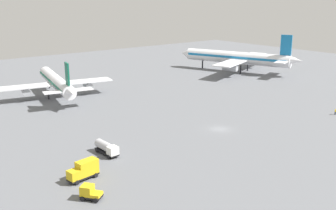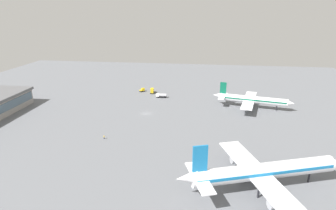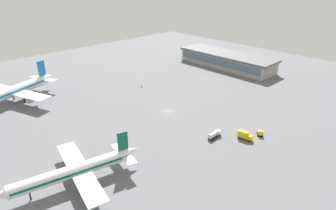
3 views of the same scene
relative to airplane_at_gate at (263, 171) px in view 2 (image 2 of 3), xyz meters
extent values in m
plane|color=slate|center=(-60.09, -48.12, -5.93)|extent=(288.00, 288.00, 0.00)
cylinder|color=white|center=(-0.20, 0.56, 0.00)|extent=(19.92, 43.93, 4.94)
cone|color=white|center=(-8.34, 23.08, 0.00)|extent=(6.10, 6.24, 4.69)
cone|color=white|center=(7.94, -21.96, 0.74)|extent=(5.82, 7.15, 3.95)
cube|color=#1972B2|center=(-0.20, 0.56, 0.37)|extent=(19.40, 42.27, 0.89)
cube|color=white|center=(0.56, -1.55, -0.49)|extent=(42.58, 21.27, 0.44)
cylinder|color=#A5A8AD|center=(-10.68, -5.61, -2.22)|extent=(4.54, 6.42, 2.72)
cylinder|color=#A5A8AD|center=(11.80, 2.51, -2.22)|extent=(4.54, 6.42, 2.72)
cube|color=white|center=(6.67, -18.45, 0.50)|extent=(17.42, 9.59, 0.36)
cube|color=#1972B2|center=(6.67, -18.45, 6.43)|extent=(1.97, 4.24, 7.91)
cylinder|color=black|center=(-5.55, 15.35, -4.20)|extent=(0.59, 0.59, 3.46)
cylinder|color=black|center=(-2.70, -4.16, -4.20)|extent=(0.59, 0.59, 3.46)
cylinder|color=black|center=(4.74, -1.47, -4.20)|extent=(0.59, 0.59, 3.46)
cylinder|color=white|center=(-76.80, 7.20, -1.18)|extent=(11.29, 36.04, 3.96)
cone|color=white|center=(-72.85, 25.97, -1.18)|extent=(4.50, 4.65, 3.76)
cone|color=white|center=(-80.75, -11.58, -0.58)|extent=(4.12, 5.50, 3.17)
cube|color=#0C593F|center=(-76.80, 7.20, -0.88)|extent=(11.07, 34.65, 0.71)
cube|color=white|center=(-77.17, 5.44, -1.57)|extent=(34.65, 12.68, 0.36)
cylinder|color=#A5A8AD|center=(-86.54, 7.41, -2.96)|extent=(3.09, 5.03, 2.18)
cylinder|color=#A5A8AD|center=(-67.80, 3.46, -2.96)|extent=(3.09, 5.03, 2.18)
cube|color=white|center=(-80.14, -8.65, -0.78)|extent=(14.05, 5.97, 0.29)
cube|color=#0C593F|center=(-80.14, -8.65, 3.97)|extent=(1.13, 3.47, 6.33)
cylinder|color=black|center=(-74.21, 19.53, -4.54)|extent=(0.48, 0.48, 2.77)
cylinder|color=black|center=(-80.49, 5.03, -4.54)|extent=(0.48, 0.48, 2.77)
cylinder|color=black|center=(-74.29, 3.73, -4.54)|extent=(0.48, 0.48, 2.77)
cube|color=black|center=(-89.28, -45.00, -5.38)|extent=(2.09, 6.36, 0.30)
cube|color=white|center=(-89.21, -47.25, -4.43)|extent=(1.95, 1.86, 1.60)
cube|color=#3F596B|center=(-89.19, -48.06, -4.11)|extent=(1.60, 0.13, 0.90)
cylinder|color=#B7B7BC|center=(-89.31, -44.10, -4.33)|extent=(1.94, 4.55, 1.80)
cylinder|color=black|center=(-88.27, -47.17, -5.53)|extent=(0.32, 0.81, 0.80)
cylinder|color=black|center=(-90.16, -47.23, -5.53)|extent=(0.32, 0.81, 0.80)
cylinder|color=black|center=(-88.40, -42.77, -5.53)|extent=(0.32, 0.81, 0.80)
cylinder|color=black|center=(-90.30, -42.83, -5.53)|extent=(0.32, 0.81, 0.80)
cube|color=black|center=(-100.54, -59.59, -5.38)|extent=(3.44, 3.70, 0.30)
cube|color=gold|center=(-100.96, -59.03, -4.43)|extent=(2.60, 2.58, 1.60)
cube|color=#3F596B|center=(-101.45, -58.39, -4.11)|extent=(1.32, 1.02, 0.90)
cube|color=gold|center=(-100.00, -60.31, -4.98)|extent=(2.36, 2.26, 0.50)
cylinder|color=black|center=(-101.97, -59.27, -5.53)|extent=(0.72, 0.82, 0.80)
cylinder|color=black|center=(-100.45, -58.13, -5.53)|extent=(0.72, 0.82, 0.80)
cylinder|color=black|center=(-100.62, -61.06, -5.53)|extent=(0.72, 0.82, 0.80)
cylinder|color=black|center=(-99.11, -59.92, -5.53)|extent=(0.72, 0.82, 0.80)
cube|color=black|center=(-98.28, -52.41, -5.38)|extent=(5.82, 2.70, 0.30)
cube|color=gold|center=(-100.16, -52.69, -4.43)|extent=(2.06, 2.14, 1.60)
cube|color=#3F596B|center=(-100.96, -52.81, -4.11)|extent=(0.31, 1.59, 0.90)
cube|color=gold|center=(-97.39, -52.28, -3.93)|extent=(4.04, 2.44, 2.60)
cylinder|color=black|center=(-100.08, -53.64, -5.53)|extent=(0.84, 0.41, 0.80)
cylinder|color=black|center=(-100.36, -51.76, -5.53)|extent=(0.84, 0.41, 0.80)
cylinder|color=black|center=(-96.20, -53.06, -5.53)|extent=(0.84, 0.41, 0.80)
cylinder|color=black|center=(-96.48, -51.18, -5.53)|extent=(0.84, 0.41, 0.80)
cylinder|color=#1E2338|center=(-27.24, -59.07, -5.50)|extent=(0.42, 0.42, 0.85)
cylinder|color=yellow|center=(-27.24, -59.07, -4.78)|extent=(0.49, 0.49, 0.60)
sphere|color=tan|center=(-27.24, -59.07, -4.37)|extent=(0.22, 0.22, 0.22)
cylinder|color=yellow|center=(-27.02, -58.98, -4.78)|extent=(0.10, 0.10, 0.54)
cylinder|color=yellow|center=(-27.47, -59.16, -4.78)|extent=(0.10, 0.10, 0.54)
camera|label=1|loc=(-126.63, -111.19, 24.80)|focal=42.80mm
camera|label=2|loc=(79.34, -17.26, 46.05)|focal=31.31mm
camera|label=3|loc=(-146.52, 35.23, 52.35)|focal=30.79mm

